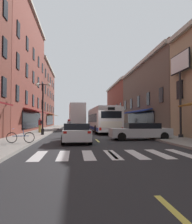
# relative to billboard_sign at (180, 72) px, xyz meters

# --- Properties ---
(ground_plane) EXTENTS (34.80, 80.00, 0.10)m
(ground_plane) POSITION_rel_billboard_sign_xyz_m (-7.05, 2.70, -5.64)
(ground_plane) COLOR #28282B
(lane_centre_dashes) EXTENTS (0.14, 73.90, 0.01)m
(lane_centre_dashes) POSITION_rel_billboard_sign_xyz_m (-7.05, 2.45, -5.58)
(lane_centre_dashes) COLOR #DBCC4C
(lane_centre_dashes) RESTS_ON ground
(crosswalk_near) EXTENTS (7.10, 2.80, 0.01)m
(crosswalk_near) POSITION_rel_billboard_sign_xyz_m (-7.05, -7.30, -5.58)
(crosswalk_near) COLOR silver
(crosswalk_near) RESTS_ON ground
(sidewalk_left) EXTENTS (3.00, 80.00, 0.14)m
(sidewalk_left) POSITION_rel_billboard_sign_xyz_m (-12.95, 2.70, -5.52)
(sidewalk_left) COLOR gray
(sidewalk_left) RESTS_ON ground
(sidewalk_right) EXTENTS (3.00, 80.00, 0.14)m
(sidewalk_right) POSITION_rel_billboard_sign_xyz_m (-1.15, 2.70, -5.52)
(sidewalk_right) COLOR gray
(sidewalk_right) RESTS_ON ground
(billboard_sign) EXTENTS (0.40, 3.16, 7.05)m
(billboard_sign) POSITION_rel_billboard_sign_xyz_m (0.00, 0.00, 0.00)
(billboard_sign) COLOR black
(billboard_sign) RESTS_ON sidewalk_right
(transit_bus) EXTENTS (2.87, 11.37, 3.04)m
(transit_bus) POSITION_rel_billboard_sign_xyz_m (-5.35, 9.35, -3.98)
(transit_bus) COLOR silver
(transit_bus) RESTS_ON ground
(box_truck) EXTENTS (2.79, 7.75, 4.19)m
(box_truck) POSITION_rel_billboard_sign_xyz_m (-8.43, 18.72, -3.45)
(box_truck) COLOR black
(box_truck) RESTS_ON ground
(sedan_near) EXTENTS (2.02, 4.64, 1.34)m
(sedan_near) POSITION_rel_billboard_sign_xyz_m (-8.67, -1.94, -4.89)
(sedan_near) COLOR silver
(sedan_near) RESTS_ON ground
(sedan_mid) EXTENTS (4.73, 1.94, 1.32)m
(sedan_mid) POSITION_rel_billboard_sign_xyz_m (-3.60, -0.47, -4.90)
(sedan_mid) COLOR silver
(sedan_mid) RESTS_ON ground
(sedan_far) EXTENTS (2.07, 4.51, 1.23)m
(sedan_far) POSITION_rel_billboard_sign_xyz_m (-8.39, 29.33, -4.94)
(sedan_far) COLOR maroon
(sedan_far) RESTS_ON ground
(motorcycle_rider) EXTENTS (0.63, 2.07, 1.66)m
(motorcycle_rider) POSITION_rel_billboard_sign_xyz_m (-9.28, 2.30, -4.88)
(motorcycle_rider) COLOR black
(motorcycle_rider) RESTS_ON ground
(bicycle_near) EXTENTS (1.71, 0.48, 0.91)m
(bicycle_near) POSITION_rel_billboard_sign_xyz_m (-12.13, -3.19, -5.09)
(bicycle_near) COLOR black
(bicycle_near) RESTS_ON sidewalk_left
(pedestrian_near) EXTENTS (0.52, 0.46, 1.70)m
(pedestrian_near) POSITION_rel_billboard_sign_xyz_m (-12.71, 7.88, -4.55)
(pedestrian_near) COLOR #B29947
(pedestrian_near) RESTS_ON sidewalk_left
(pedestrian_mid) EXTENTS (0.36, 0.36, 1.78)m
(pedestrian_mid) POSITION_rel_billboard_sign_xyz_m (-0.93, 17.87, -4.53)
(pedestrian_mid) COLOR #B29947
(pedestrian_mid) RESTS_ON sidewalk_right
(street_lamp_twin) EXTENTS (1.42, 0.32, 5.02)m
(street_lamp_twin) POSITION_rel_billboard_sign_xyz_m (-11.86, 4.07, -2.66)
(street_lamp_twin) COLOR black
(street_lamp_twin) RESTS_ON sidewalk_left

